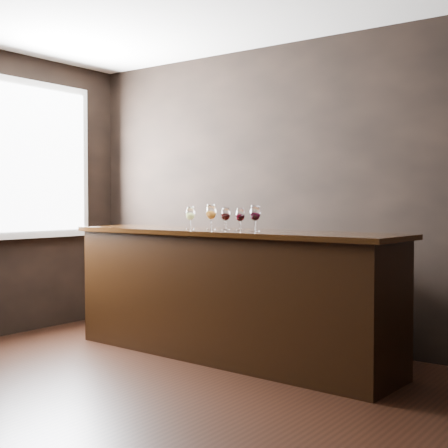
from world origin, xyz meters
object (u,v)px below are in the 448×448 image
Objects in this scene: glass_white at (190,214)px; glass_amber at (211,213)px; glass_red_a at (225,215)px; glass_red_c at (255,214)px; bar_counter at (227,297)px; back_bar_shelf at (230,295)px; glass_red_b at (240,215)px.

glass_amber is (0.19, 0.06, 0.01)m from glass_white.
glass_red_a is 0.92× the size of glass_red_c.
glass_red_a is at bearing 4.21° from glass_amber.
glass_red_c is at bearing -6.18° from glass_amber.
bar_counter is at bearing 174.14° from glass_red_c.
glass_red_a is at bearing -57.81° from back_bar_shelf.
glass_white is at bearing -168.74° from glass_red_a.
back_bar_shelf is 1.03m from glass_amber.
glass_white reaches higher than glass_red_b.
glass_amber reaches higher than glass_white.
glass_red_b is (0.54, -0.62, 0.78)m from back_bar_shelf.
glass_red_a is at bearing 11.26° from glass_white.
glass_white is 1.01× the size of glass_red_a.
glass_red_a is (0.33, 0.07, -0.00)m from glass_white.
glass_amber reaches higher than glass_red_c.
glass_amber is at bearing 176.40° from bar_counter.
glass_amber is 1.11× the size of glass_red_a.
glass_red_a is at bearing 169.84° from glass_red_b.
back_bar_shelf is 1.25m from glass_red_c.
glass_red_b is 0.17m from glass_red_c.
back_bar_shelf is at bearing 137.52° from glass_red_c.
back_bar_shelf is at bearing 131.25° from glass_red_b.
glass_red_a is 1.03× the size of glass_red_b.
back_bar_shelf is 11.12× the size of glass_amber.
glass_red_b is (0.13, 0.00, 0.69)m from bar_counter.
glass_red_c is (0.30, -0.03, 0.70)m from bar_counter.
bar_counter is at bearing -179.17° from glass_red_b.
glass_red_a is 0.18m from glass_red_b.
glass_amber is 0.32m from glass_red_b.
back_bar_shelf is at bearing 126.78° from bar_counter.
bar_counter is 0.70m from glass_red_b.
bar_counter is 15.38× the size of glass_white.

